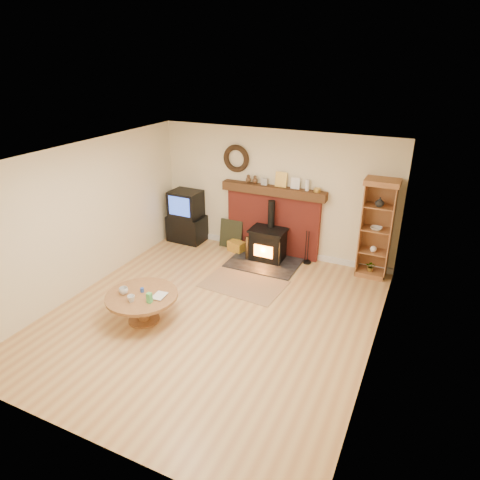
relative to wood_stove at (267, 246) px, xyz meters
The scene contains 11 objects.
ground 2.29m from the wood_stove, 91.25° to the right, with size 5.50×5.50×0.00m, color #BA834D.
room_shell 2.58m from the wood_stove, 91.77° to the right, with size 5.02×5.52×2.61m.
chimney_breast 0.62m from the wood_stove, 96.90° to the left, with size 2.20×0.22×1.78m.
wood_stove is the anchor object (origin of this frame).
area_rug 1.16m from the wood_stove, 90.78° to the right, with size 1.47×1.01×0.01m, color brown.
tv_unit 2.06m from the wood_stove, behind, with size 0.81×0.58×1.16m.
curio_cabinet 2.16m from the wood_stove, ahead, with size 0.61×0.44×1.90m.
firelog_box 0.79m from the wood_stove, behind, with size 0.36×0.23×0.23m, color gold.
leaning_painting 1.00m from the wood_stove, 163.74° to the left, with size 0.52×0.03×0.63m, color black.
fire_tools 0.85m from the wood_stove, 16.36° to the left, with size 0.16×0.16×0.70m.
coffee_table 3.02m from the wood_stove, 108.85° to the right, with size 1.13×1.13×0.64m.
Camera 1 is at (2.92, -5.15, 3.94)m, focal length 32.00 mm.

